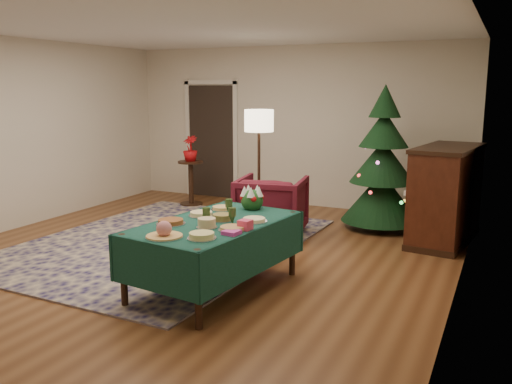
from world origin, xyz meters
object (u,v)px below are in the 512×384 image
at_px(buffet_table, 214,236).
at_px(side_table, 191,184).
at_px(gift_box, 245,225).
at_px(christmas_tree, 382,165).
at_px(floor_lamp, 259,128).
at_px(armchair, 272,203).
at_px(potted_plant, 190,154).
at_px(piano, 446,196).

height_order(buffet_table, side_table, side_table).
xyz_separation_m(gift_box, christmas_tree, (0.55, 3.30, 0.18)).
bearing_deg(floor_lamp, christmas_tree, 24.56).
height_order(buffet_table, armchair, armchair).
bearing_deg(side_table, buffet_table, -54.80).
height_order(armchair, potted_plant, potted_plant).
distance_m(buffet_table, side_table, 4.05).
distance_m(side_table, christmas_tree, 3.34).
bearing_deg(armchair, piano, -172.07).
distance_m(armchair, christmas_tree, 1.71).
height_order(floor_lamp, potted_plant, floor_lamp).
height_order(floor_lamp, piano, floor_lamp).
xyz_separation_m(side_table, piano, (4.20, -0.51, 0.24)).
height_order(buffet_table, gift_box, gift_box).
bearing_deg(side_table, potted_plant, 0.00).
bearing_deg(buffet_table, side_table, 125.20).
height_order(christmas_tree, piano, christmas_tree).
relative_size(christmas_tree, piano, 1.33).
height_order(gift_box, piano, piano).
relative_size(armchair, christmas_tree, 0.44).
bearing_deg(christmas_tree, side_table, 177.66).
height_order(gift_box, side_table, gift_box).
relative_size(gift_box, side_table, 0.14).
relative_size(gift_box, armchair, 0.12).
relative_size(floor_lamp, christmas_tree, 0.83).
bearing_deg(gift_box, floor_lamp, 112.20).
distance_m(buffet_table, potted_plant, 4.06).
distance_m(gift_box, armchair, 2.36).
relative_size(armchair, potted_plant, 2.09).
xyz_separation_m(armchair, floor_lamp, (-0.35, 0.33, 0.99)).
bearing_deg(piano, potted_plant, 173.03).
xyz_separation_m(buffet_table, christmas_tree, (0.96, 3.17, 0.36)).
relative_size(armchair, piano, 0.59).
distance_m(gift_box, christmas_tree, 3.35).
bearing_deg(buffet_table, armchair, 98.04).
distance_m(gift_box, potted_plant, 4.39).
bearing_deg(gift_box, side_table, 128.54).
xyz_separation_m(floor_lamp, christmas_tree, (1.60, 0.73, -0.52)).
height_order(side_table, potted_plant, potted_plant).
distance_m(armchair, potted_plant, 2.40).
bearing_deg(armchair, potted_plant, -40.17).
distance_m(potted_plant, piano, 4.24).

